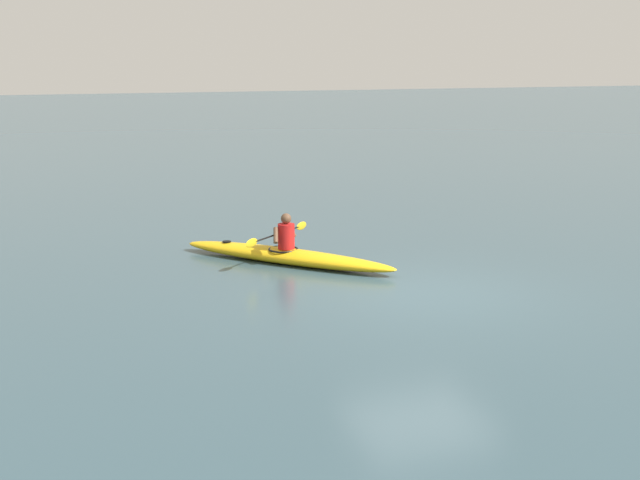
{
  "coord_description": "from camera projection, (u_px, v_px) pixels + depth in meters",
  "views": [
    {
      "loc": [
        6.58,
        13.1,
        4.15
      ],
      "look_at": [
        2.14,
        0.66,
        1.27
      ],
      "focal_mm": 48.2,
      "sensor_mm": 36.0,
      "label": 1
    }
  ],
  "objects": [
    {
      "name": "kayak",
      "position": [
        286.0,
        256.0,
        17.3
      ],
      "size": [
        3.73,
        4.09,
        0.3
      ],
      "color": "#EAB214",
      "rests_on": "ground"
    },
    {
      "name": "kayaker",
      "position": [
        285.0,
        234.0,
        17.21
      ],
      "size": [
        1.76,
        1.56,
        0.72
      ],
      "color": "red",
      "rests_on": "kayak"
    },
    {
      "name": "ground_plane",
      "position": [
        422.0,
        294.0,
        15.1
      ],
      "size": [
        160.0,
        160.0,
        0.0
      ],
      "primitive_type": "plane",
      "color": "#334C56"
    }
  ]
}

